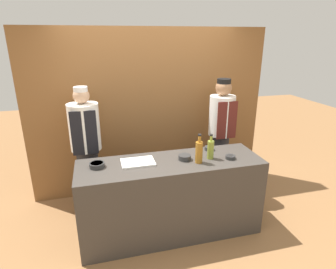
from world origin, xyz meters
TOP-DOWN VIEW (x-y plane):
  - ground_plane at (0.00, 0.00)m, footprint 14.00×14.00m
  - cabinet_wall at (0.00, 1.20)m, footprint 3.48×0.18m
  - counter at (0.00, 0.00)m, footprint 2.10×0.65m
  - sauce_bowl_brown at (0.55, 0.21)m, footprint 0.11×0.11m
  - sauce_bowl_orange at (0.17, 0.01)m, footprint 0.14×0.14m
  - sauce_bowl_yellow at (0.68, -0.10)m, footprint 0.11×0.11m
  - sauce_bowl_red at (-0.81, 0.06)m, footprint 0.16×0.16m
  - cutting_board at (-0.37, 0.06)m, footprint 0.37×0.26m
  - bottle_amber at (0.29, -0.10)m, footprint 0.08×0.08m
  - bottle_oil at (0.46, -0.03)m, footprint 0.08×0.08m
  - chef_left at (-0.93, 0.69)m, footprint 0.38×0.38m
  - chef_right at (0.93, 0.70)m, footprint 0.35×0.35m

SIDE VIEW (x-z plane):
  - ground_plane at x=0.00m, z-range 0.00..0.00m
  - counter at x=0.00m, z-range 0.00..0.94m
  - chef_left at x=-0.93m, z-range 0.07..1.77m
  - cutting_board at x=-0.37m, z-range 0.94..0.96m
  - chef_right at x=0.93m, z-range 0.08..1.81m
  - sauce_bowl_yellow at x=0.68m, z-range 0.94..0.98m
  - sauce_bowl_brown at x=0.55m, z-range 0.94..0.98m
  - sauce_bowl_red at x=-0.81m, z-range 0.94..0.99m
  - sauce_bowl_orange at x=0.17m, z-range 0.94..1.00m
  - bottle_oil at x=0.46m, z-range 0.90..1.20m
  - bottle_amber at x=0.29m, z-range 0.90..1.24m
  - cabinet_wall at x=0.00m, z-range 0.00..2.40m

